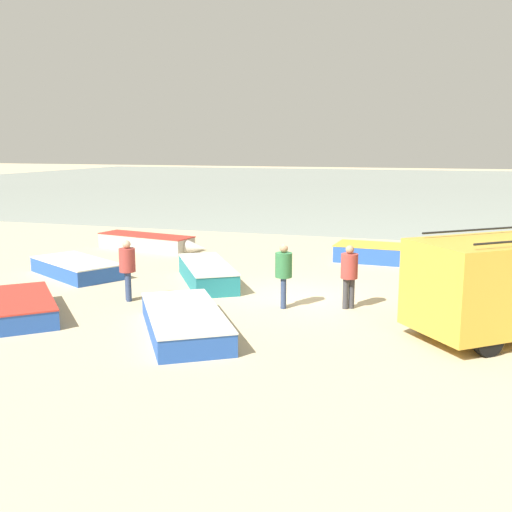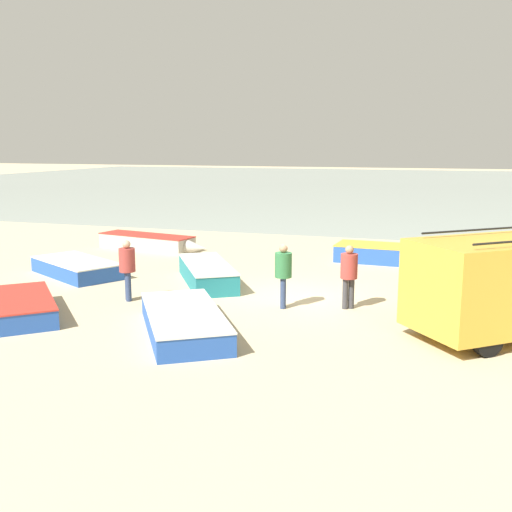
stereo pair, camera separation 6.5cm
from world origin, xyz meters
TOP-DOWN VIEW (x-y plane):
  - ground_plane at (0.00, 0.00)m, footprint 200.00×200.00m
  - sea_water at (0.00, 52.00)m, footprint 120.00×80.00m
  - parked_van at (5.52, -1.75)m, footprint 5.02×4.66m
  - fishing_rowboat_0 at (-8.02, 6.08)m, footprint 5.32×2.06m
  - fishing_rowboat_1 at (-6.63, -3.94)m, footprint 3.53×3.71m
  - fishing_rowboat_2 at (-3.44, 1.23)m, footprint 3.38×4.57m
  - fishing_rowboat_4 at (2.30, 6.45)m, footprint 5.32×1.91m
  - fishing_rowboat_5 at (-8.20, 0.84)m, footprint 4.32×3.22m
  - fishing_rowboat_6 at (-1.95, -3.82)m, footprint 3.63×4.74m
  - fisherman_0 at (1.54, -0.57)m, footprint 0.47×0.47m
  - fisherman_1 at (-4.68, -1.66)m, footprint 0.46×0.46m
  - fisherman_2 at (-0.20, -1.04)m, footprint 0.47×0.47m

SIDE VIEW (x-z plane):
  - ground_plane at x=0.00m, z-range 0.00..0.00m
  - sea_water at x=0.00m, z-range 0.00..0.01m
  - fishing_rowboat_1 at x=-6.63m, z-range 0.00..0.53m
  - fishing_rowboat_5 at x=-8.20m, z-range 0.00..0.54m
  - fishing_rowboat_6 at x=-1.95m, z-range 0.00..0.56m
  - fishing_rowboat_0 at x=-8.02m, z-range 0.00..0.65m
  - fishing_rowboat_4 at x=2.30m, z-range 0.00..0.66m
  - fishing_rowboat_2 at x=-3.44m, z-range 0.00..0.66m
  - fisherman_1 at x=-4.68m, z-range 0.17..1.94m
  - fisherman_0 at x=1.54m, z-range 0.17..1.94m
  - fisherman_2 at x=-0.20m, z-range 0.18..1.96m
  - parked_van at x=5.52m, z-range 0.05..2.51m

